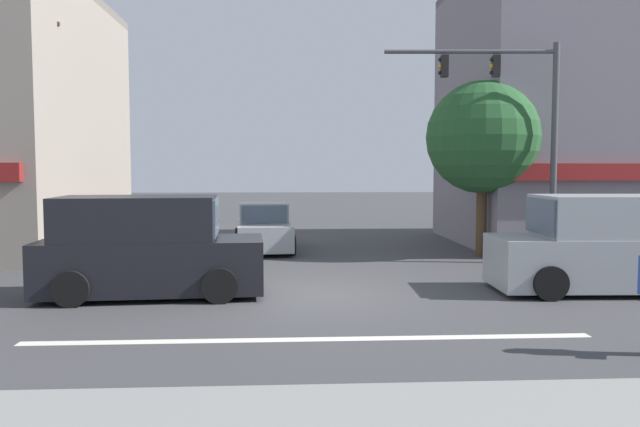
{
  "coord_description": "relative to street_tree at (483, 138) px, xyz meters",
  "views": [
    {
      "loc": [
        -0.38,
        -13.13,
        2.67
      ],
      "look_at": [
        0.46,
        2.0,
        1.6
      ],
      "focal_mm": 35.0,
      "sensor_mm": 36.0,
      "label": 1
    }
  ],
  "objects": [
    {
      "name": "ground_plane",
      "position": [
        -5.63,
        -5.63,
        -3.64
      ],
      "size": [
        120.0,
        120.0,
        0.0
      ],
      "primitive_type": "plane",
      "color": "#3D3D3F"
    },
    {
      "name": "lane_marking_stripe",
      "position": [
        -5.63,
        -9.13,
        -3.63
      ],
      "size": [
        9.0,
        0.24,
        0.01
      ],
      "primitive_type": "cube",
      "color": "silver",
      "rests_on": "ground"
    },
    {
      "name": "street_tree",
      "position": [
        0.0,
        0.0,
        0.0
      ],
      "size": [
        3.43,
        3.43,
        5.37
      ],
      "color": "#4C3823",
      "rests_on": "ground"
    },
    {
      "name": "utility_pole_near_left",
      "position": [
        -13.21,
        -0.03,
        0.15
      ],
      "size": [
        1.4,
        0.22,
        7.28
      ],
      "color": "brown",
      "rests_on": "ground"
    },
    {
      "name": "traffic_light_mast",
      "position": [
        0.58,
        -1.47,
        0.54
      ],
      "size": [
        4.89,
        0.43,
        6.2
      ],
      "color": "#47474C",
      "rests_on": "ground"
    },
    {
      "name": "sedan_parked_curbside",
      "position": [
        -6.74,
        1.83,
        -2.93
      ],
      "size": [
        2.11,
        4.22,
        1.58
      ],
      "color": "#999EA3",
      "rests_on": "ground"
    },
    {
      "name": "van_waiting_far",
      "position": [
        -8.9,
        -5.57,
        -2.63
      ],
      "size": [
        4.71,
        2.26,
        2.11
      ],
      "color": "black",
      "rests_on": "ground"
    },
    {
      "name": "van_crossing_leftbound",
      "position": [
        0.93,
        -5.65,
        -2.63
      ],
      "size": [
        4.67,
        2.17,
        2.11
      ],
      "color": "#999EA3",
      "rests_on": "ground"
    }
  ]
}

